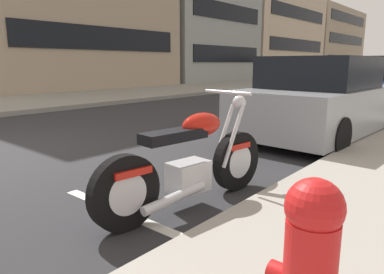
# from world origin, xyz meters

# --- Properties ---
(sidewalk_far_curb) EXTENTS (120.00, 5.00, 0.14)m
(sidewalk_far_curb) POSITION_xyz_m (12.00, 6.55, 0.07)
(sidewalk_far_curb) COLOR gray
(sidewalk_far_curb) RESTS_ON ground
(parking_stall_stripe) EXTENTS (0.12, 2.20, 0.01)m
(parking_stall_stripe) POSITION_xyz_m (0.00, -3.45, 0.00)
(parking_stall_stripe) COLOR silver
(parking_stall_stripe) RESTS_ON ground
(parked_motorcycle) EXTENTS (2.13, 0.62, 1.13)m
(parked_motorcycle) POSITION_xyz_m (0.55, -3.64, 0.44)
(parked_motorcycle) COLOR black
(parked_motorcycle) RESTS_ON ground
(parked_car_near_corner) EXTENTS (4.08, 2.04, 1.53)m
(parked_car_near_corner) POSITION_xyz_m (4.78, -3.32, 0.70)
(parked_car_near_corner) COLOR gray
(parked_car_near_corner) RESTS_ON ground
(car_opposite_curb) EXTENTS (4.04, 1.95, 1.44)m
(car_opposite_curb) POSITION_xyz_m (21.09, 3.54, 0.68)
(car_opposite_curb) COLOR #4C515B
(car_opposite_curb) RESTS_ON ground
(fire_hydrant) EXTENTS (0.24, 0.36, 0.83)m
(fire_hydrant) POSITION_xyz_m (-0.67, -5.33, 0.58)
(fire_hydrant) COLOR red
(fire_hydrant) RESTS_ON sidewalk_near_curb
(townhouse_near_left) EXTENTS (9.18, 9.58, 9.16)m
(townhouse_near_left) POSITION_xyz_m (19.28, 13.60, 4.58)
(townhouse_near_left) COLOR #939993
(townhouse_near_left) RESTS_ON ground
(townhouse_behind_pole) EXTENTS (13.24, 11.40, 13.87)m
(townhouse_behind_pole) POSITION_xyz_m (30.85, 14.51, 6.94)
(townhouse_behind_pole) COLOR beige
(townhouse_behind_pole) RESTS_ON ground
(townhouse_mid_block) EXTENTS (14.74, 10.66, 8.01)m
(townhouse_mid_block) POSITION_xyz_m (45.19, 14.14, 4.01)
(townhouse_mid_block) COLOR tan
(townhouse_mid_block) RESTS_ON ground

